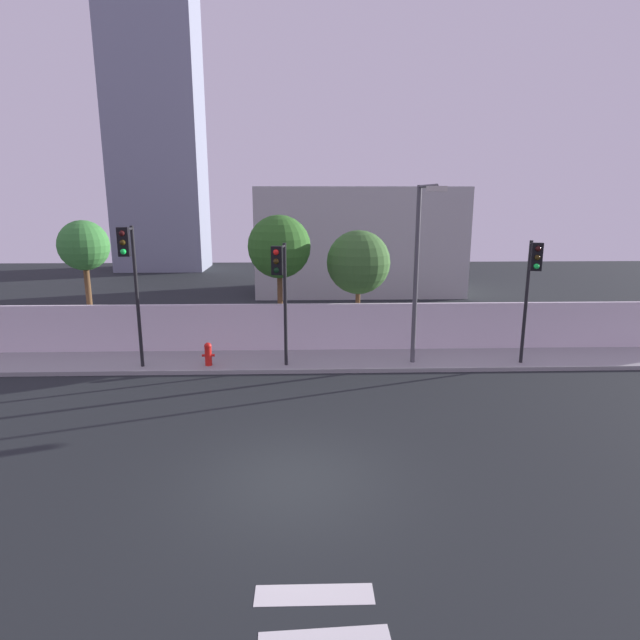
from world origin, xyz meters
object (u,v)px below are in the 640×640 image
at_px(roadside_tree_leftmost, 84,247).
at_px(roadside_tree_midright, 358,263).
at_px(traffic_light_center, 281,280).
at_px(roadside_tree_midleft, 279,247).
at_px(traffic_light_right, 130,268).
at_px(fire_hydrant, 208,353).
at_px(street_lamp_curbside, 419,261).
at_px(traffic_light_left, 532,277).

distance_m(roadside_tree_leftmost, roadside_tree_midright, 10.75).
relative_size(traffic_light_center, roadside_tree_midleft, 0.81).
bearing_deg(roadside_tree_midright, roadside_tree_midleft, 180.00).
xyz_separation_m(roadside_tree_midleft, roadside_tree_midright, (3.14, 0.00, -0.61)).
bearing_deg(roadside_tree_midleft, traffic_light_right, -141.78).
xyz_separation_m(traffic_light_right, fire_hydrant, (2.25, 0.63, -3.09)).
height_order(traffic_light_center, roadside_tree_leftmost, roadside_tree_leftmost).
distance_m(street_lamp_curbside, fire_hydrant, 7.95).
height_order(traffic_light_left, roadside_tree_midleft, roadside_tree_midleft).
distance_m(traffic_light_left, roadside_tree_leftmost, 16.58).
relative_size(traffic_light_right, roadside_tree_midright, 1.04).
relative_size(traffic_light_center, traffic_light_right, 0.88).
distance_m(street_lamp_curbside, roadside_tree_midright, 3.58).
relative_size(roadside_tree_leftmost, roadside_tree_midleft, 0.96).
distance_m(street_lamp_curbside, roadside_tree_midleft, 5.78).
distance_m(roadside_tree_leftmost, roadside_tree_midleft, 7.59).
height_order(traffic_light_left, traffic_light_right, traffic_light_right).
bearing_deg(roadside_tree_midright, traffic_light_right, -154.80).
distance_m(roadside_tree_midleft, roadside_tree_midright, 3.20).
xyz_separation_m(roadside_tree_leftmost, roadside_tree_midright, (10.73, 0.00, -0.65)).
relative_size(traffic_light_right, roadside_tree_midleft, 0.92).
xyz_separation_m(street_lamp_curbside, fire_hydrant, (-7.28, 0.07, -3.21)).
relative_size(roadside_tree_midleft, roadside_tree_midright, 1.13).
bearing_deg(traffic_light_center, roadside_tree_leftmost, 154.13).
bearing_deg(fire_hydrant, roadside_tree_midleft, 51.61).
relative_size(street_lamp_curbside, roadside_tree_midright, 1.32).
height_order(traffic_light_left, traffic_light_center, traffic_light_left).
bearing_deg(street_lamp_curbside, traffic_light_left, -8.35).
distance_m(traffic_light_left, roadside_tree_midright, 6.53).
bearing_deg(fire_hydrant, traffic_light_center, -15.85).
relative_size(traffic_light_left, street_lamp_curbside, 0.70).
relative_size(traffic_light_right, fire_hydrant, 5.88).
distance_m(fire_hydrant, roadside_tree_midleft, 5.17).
xyz_separation_m(street_lamp_curbside, roadside_tree_leftmost, (-12.46, 3.11, 0.24)).
bearing_deg(traffic_light_center, street_lamp_curbside, 8.20).
xyz_separation_m(traffic_light_left, roadside_tree_midleft, (-8.56, 3.65, 0.68)).
bearing_deg(traffic_light_left, roadside_tree_midleft, 156.91).
xyz_separation_m(traffic_light_left, roadside_tree_midright, (-5.42, 3.65, 0.07)).
bearing_deg(roadside_tree_leftmost, traffic_light_left, -12.73).
distance_m(traffic_light_left, street_lamp_curbside, 3.76).
relative_size(traffic_light_right, roadside_tree_leftmost, 0.96).
distance_m(fire_hydrant, roadside_tree_leftmost, 6.93).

